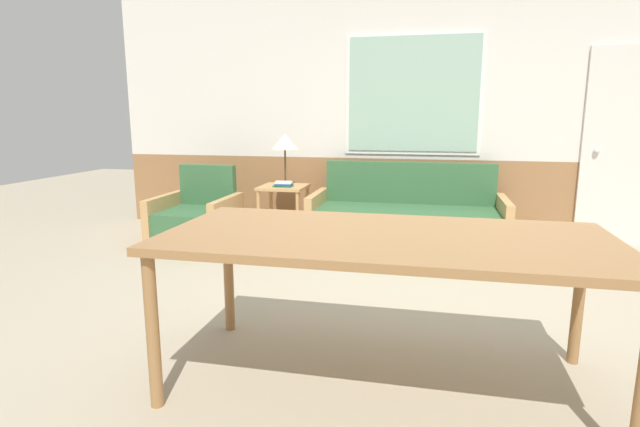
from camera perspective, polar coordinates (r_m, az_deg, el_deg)
name	(u,v)px	position (r m, az deg, el deg)	size (l,w,h in m)	color
ground_plane	(403,323)	(3.40, 9.49, -12.19)	(16.00, 16.00, 0.00)	#B2A58C
wall_back	(420,113)	(5.75, 11.41, 11.19)	(7.20, 0.09, 2.70)	#996B42
couch	(406,221)	(5.31, 9.85, -0.89)	(2.00, 0.83, 0.84)	tan
armchair	(197,222)	(5.41, -13.92, -0.90)	(0.79, 0.77, 0.81)	tan
side_table	(283,195)	(5.52, -4.20, 2.09)	(0.50, 0.50, 0.58)	tan
table_lamp	(285,143)	(5.55, -4.03, 8.05)	(0.29, 0.29, 0.56)	#4C3823
book_stack	(284,184)	(5.42, -4.18, 3.36)	(0.21, 0.14, 0.06)	#2D7F3D
dining_table	(385,247)	(2.43, 7.44, -3.79)	(2.13, 1.00, 0.78)	#9E7042
entry_door	(630,148)	(6.03, 31.90, 6.41)	(0.91, 0.09, 2.02)	silver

